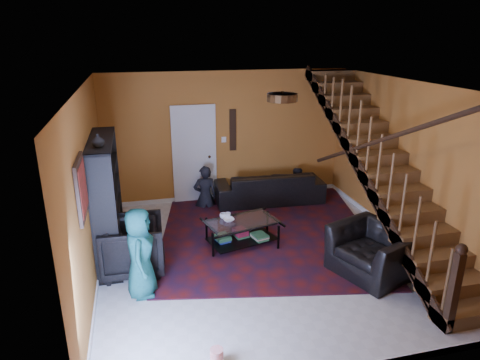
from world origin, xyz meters
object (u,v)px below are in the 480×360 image
at_px(bookshelf, 108,202).
at_px(armchair_right, 373,251).
at_px(armchair_left, 133,246).
at_px(sofa, 269,187).
at_px(coffee_table, 242,231).

distance_m(bookshelf, armchair_right, 4.23).
height_order(armchair_left, armchair_right, armchair_left).
relative_size(sofa, armchair_right, 2.06).
bearing_deg(sofa, armchair_right, 104.20).
distance_m(armchair_left, coffee_table, 1.88).
height_order(sofa, armchair_left, armchair_left).
height_order(sofa, armchair_right, armchair_right).
xyz_separation_m(armchair_left, coffee_table, (1.83, 0.42, -0.16)).
xyz_separation_m(bookshelf, coffee_table, (2.18, -0.15, -0.70)).
relative_size(bookshelf, armchair_left, 2.13).
bearing_deg(armchair_left, armchair_right, -102.45).
bearing_deg(coffee_table, armchair_right, -38.48).
height_order(bookshelf, armchair_left, bookshelf).
bearing_deg(bookshelf, sofa, 27.55).
height_order(bookshelf, armchair_right, bookshelf).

